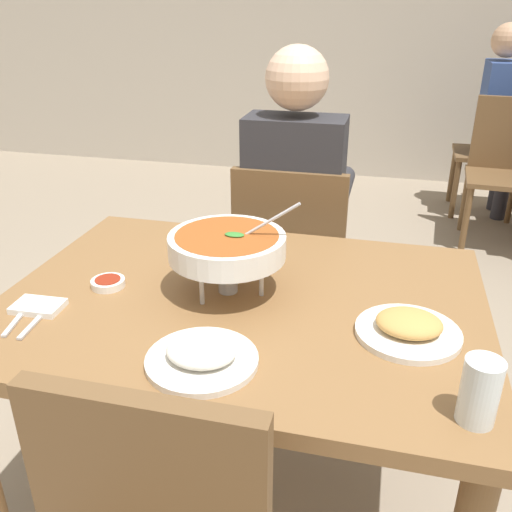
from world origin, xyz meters
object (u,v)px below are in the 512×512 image
object	(u,v)px
drink_glass	(479,394)
chair_bg_corner	(504,163)
diner_main	(295,201)
chair_bg_middle	(502,144)
chair_diner_main	(292,260)
sauce_dish	(108,283)
dining_table_main	(243,333)
appetizer_plate	(408,328)
rice_plate	(202,355)
patron_bg_middle	(502,111)
curry_bowl	(227,247)

from	to	relation	value
drink_glass	chair_bg_corner	xyz separation A→B (m)	(0.50, 2.80, -0.29)
diner_main	chair_bg_middle	bearing A→B (deg)	63.61
chair_diner_main	chair_bg_corner	xyz separation A→B (m)	(1.03, 1.72, 0.00)
diner_main	sauce_dish	xyz separation A→B (m)	(-0.36, -0.80, 0.01)
drink_glass	dining_table_main	bearing A→B (deg)	147.31
appetizer_plate	chair_bg_middle	size ratio (longest dim) A/B	0.27
rice_plate	appetizer_plate	distance (m)	0.47
diner_main	chair_bg_corner	distance (m)	1.99
chair_diner_main	patron_bg_middle	distance (m)	2.47
curry_bowl	drink_glass	bearing A→B (deg)	-32.31
appetizer_plate	sauce_dish	world-z (taller)	appetizer_plate
curry_bowl	chair_bg_corner	xyz separation A→B (m)	(1.08, 2.44, -0.36)
appetizer_plate	sauce_dish	xyz separation A→B (m)	(-0.78, 0.05, -0.01)
diner_main	rice_plate	distance (m)	1.07
dining_table_main	diner_main	distance (m)	0.78
curry_bowl	patron_bg_middle	bearing A→B (deg)	69.59
diner_main	drink_glass	bearing A→B (deg)	-64.49
chair_bg_middle	patron_bg_middle	xyz separation A→B (m)	(-0.04, -0.02, 0.24)
drink_glass	chair_bg_middle	bearing A→B (deg)	80.41
dining_table_main	curry_bowl	size ratio (longest dim) A/B	3.70
dining_table_main	rice_plate	xyz separation A→B (m)	(-0.01, -0.30, 0.13)
diner_main	appetizer_plate	world-z (taller)	diner_main
chair_bg_corner	dining_table_main	bearing A→B (deg)	-112.82
chair_diner_main	chair_bg_middle	bearing A→B (deg)	63.95
dining_table_main	curry_bowl	distance (m)	0.24
curry_bowl	chair_bg_middle	bearing A→B (deg)	68.95
patron_bg_middle	chair_diner_main	bearing A→B (deg)	-115.31
chair_diner_main	chair_bg_corner	world-z (taller)	same
sauce_dish	rice_plate	bearing A→B (deg)	-36.92
chair_diner_main	patron_bg_middle	size ratio (longest dim) A/B	0.69
patron_bg_middle	chair_bg_corner	bearing A→B (deg)	-91.82
curry_bowl	rice_plate	xyz separation A→B (m)	(0.04, -0.32, -0.11)
appetizer_plate	patron_bg_middle	world-z (taller)	patron_bg_middle
chair_bg_corner	sauce_dish	bearing A→B (deg)	-119.36
rice_plate	chair_bg_corner	size ratio (longest dim) A/B	0.27
appetizer_plate	chair_bg_corner	size ratio (longest dim) A/B	0.27
drink_glass	rice_plate	bearing A→B (deg)	175.14
diner_main	chair_bg_middle	world-z (taller)	diner_main
chair_diner_main	appetizer_plate	bearing A→B (deg)	-63.24
sauce_dish	drink_glass	distance (m)	0.95
chair_bg_corner	patron_bg_middle	distance (m)	0.56
sauce_dish	patron_bg_middle	size ratio (longest dim) A/B	0.07
chair_diner_main	diner_main	distance (m)	0.24
dining_table_main	sauce_dish	size ratio (longest dim) A/B	13.67
sauce_dish	curry_bowl	bearing A→B (deg)	9.04
rice_plate	drink_glass	size ratio (longest dim) A/B	1.85
diner_main	drink_glass	world-z (taller)	diner_main
rice_plate	chair_bg_corner	bearing A→B (deg)	69.28
rice_plate	curry_bowl	bearing A→B (deg)	96.55
dining_table_main	chair_bg_corner	size ratio (longest dim) A/B	1.37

